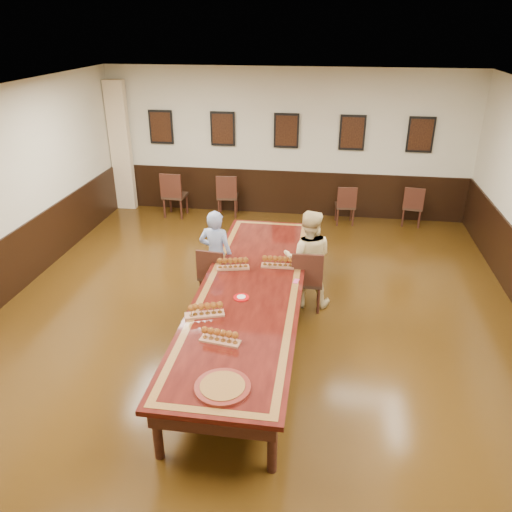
% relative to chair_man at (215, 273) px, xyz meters
% --- Properties ---
extents(floor, '(8.00, 10.00, 0.02)m').
position_rel_chair_man_xyz_m(floor, '(0.72, -0.92, -0.47)').
color(floor, black).
rests_on(floor, ground).
extents(ceiling, '(8.00, 10.00, 0.02)m').
position_rel_chair_man_xyz_m(ceiling, '(0.72, -0.92, 2.75)').
color(ceiling, white).
rests_on(ceiling, floor).
extents(wall_back, '(8.00, 0.02, 3.20)m').
position_rel_chair_man_xyz_m(wall_back, '(0.72, 4.09, 1.14)').
color(wall_back, beige).
rests_on(wall_back, floor).
extents(chair_man, '(0.48, 0.51, 0.92)m').
position_rel_chair_man_xyz_m(chair_man, '(0.00, 0.00, 0.00)').
color(chair_man, black).
rests_on(chair_man, floor).
extents(chair_woman, '(0.48, 0.52, 0.99)m').
position_rel_chair_man_xyz_m(chair_woman, '(1.45, -0.03, 0.04)').
color(chair_woman, black).
rests_on(chair_woman, floor).
extents(spare_chair_a, '(0.51, 0.55, 1.03)m').
position_rel_chair_man_xyz_m(spare_chair_a, '(-1.71, 3.55, 0.06)').
color(spare_chair_a, black).
rests_on(spare_chair_a, floor).
extents(spare_chair_b, '(0.50, 0.54, 0.97)m').
position_rel_chair_man_xyz_m(spare_chair_b, '(-0.55, 3.76, 0.03)').
color(spare_chair_b, black).
rests_on(spare_chair_b, floor).
extents(spare_chair_c, '(0.46, 0.49, 0.88)m').
position_rel_chair_man_xyz_m(spare_chair_c, '(2.08, 3.63, -0.02)').
color(spare_chair_c, black).
rests_on(spare_chair_c, floor).
extents(spare_chair_d, '(0.48, 0.51, 0.89)m').
position_rel_chair_man_xyz_m(spare_chair_d, '(3.52, 3.75, -0.01)').
color(spare_chair_d, black).
rests_on(spare_chair_d, floor).
extents(person_man, '(0.57, 0.41, 1.46)m').
position_rel_chair_man_xyz_m(person_man, '(0.01, 0.10, 0.27)').
color(person_man, '#4666AF').
rests_on(person_man, floor).
extents(person_woman, '(0.79, 0.62, 1.55)m').
position_rel_chair_man_xyz_m(person_woman, '(1.45, 0.07, 0.32)').
color(person_woman, beige).
rests_on(person_woman, floor).
extents(pink_phone, '(0.08, 0.14, 0.01)m').
position_rel_chair_man_xyz_m(pink_phone, '(1.32, -0.64, 0.30)').
color(pink_phone, '#DC497E').
rests_on(pink_phone, conference_table).
extents(curtain, '(0.45, 0.18, 2.90)m').
position_rel_chair_man_xyz_m(curtain, '(-3.03, 3.90, 0.99)').
color(curtain, '#CFB58E').
rests_on(curtain, floor).
extents(wainscoting, '(8.00, 10.00, 1.00)m').
position_rel_chair_man_xyz_m(wainscoting, '(0.72, -0.92, 0.04)').
color(wainscoting, black).
rests_on(wainscoting, floor).
extents(conference_table, '(1.40, 5.00, 0.76)m').
position_rel_chair_man_xyz_m(conference_table, '(0.72, -0.92, 0.15)').
color(conference_table, black).
rests_on(conference_table, floor).
extents(posters, '(6.14, 0.04, 0.74)m').
position_rel_chair_man_xyz_m(posters, '(0.72, 4.02, 1.44)').
color(posters, black).
rests_on(posters, wall_back).
extents(flight_a, '(0.50, 0.25, 0.18)m').
position_rel_chair_man_xyz_m(flight_a, '(0.37, -0.38, 0.38)').
color(flight_a, '#905A3C').
rests_on(flight_a, conference_table).
extents(flight_b, '(0.49, 0.17, 0.18)m').
position_rel_chair_man_xyz_m(flight_b, '(1.02, -0.23, 0.38)').
color(flight_b, '#905A3C').
rests_on(flight_b, conference_table).
extents(flight_c, '(0.51, 0.30, 0.18)m').
position_rel_chair_man_xyz_m(flight_c, '(0.27, -1.70, 0.38)').
color(flight_c, '#905A3C').
rests_on(flight_c, conference_table).
extents(flight_d, '(0.48, 0.21, 0.17)m').
position_rel_chair_man_xyz_m(flight_d, '(0.58, -2.22, 0.37)').
color(flight_d, '#905A3C').
rests_on(flight_d, conference_table).
extents(red_plate_grp, '(0.21, 0.21, 0.03)m').
position_rel_chair_man_xyz_m(red_plate_grp, '(0.64, -1.21, 0.30)').
color(red_plate_grp, '#B40C0E').
rests_on(red_plate_grp, conference_table).
extents(carved_platter, '(0.72, 0.72, 0.05)m').
position_rel_chair_man_xyz_m(carved_platter, '(0.77, -2.99, 0.31)').
color(carved_platter, '#561611').
rests_on(carved_platter, conference_table).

